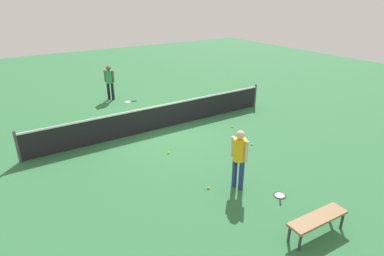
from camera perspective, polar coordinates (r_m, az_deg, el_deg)
ground_plane at (r=12.78m, az=-5.60°, el=-0.09°), size 40.00×40.00×0.00m
court_net at (r=12.59m, az=-5.69°, el=2.01°), size 10.09×0.09×1.07m
player_near_side at (r=8.63m, az=8.35°, el=-4.71°), size 0.42×0.53×1.70m
player_far_side at (r=16.48m, az=-14.41°, el=8.29°), size 0.48×0.48×1.70m
tennis_racket_near_player at (r=8.99m, az=15.29°, el=-11.52°), size 0.53×0.53×0.03m
tennis_racket_far_player at (r=16.13m, az=-11.21°, el=4.57°), size 0.61×0.38×0.03m
tennis_ball_near_player at (r=8.97m, az=2.90°, el=-10.52°), size 0.07×0.07×0.07m
tennis_ball_by_net at (r=10.79m, az=-4.23°, el=-4.38°), size 0.07×0.07×0.07m
tennis_ball_midcourt at (r=11.54m, az=10.51°, el=-2.84°), size 0.07×0.07×0.07m
tennis_ball_baseline at (r=12.91m, az=7.14°, el=0.23°), size 0.07×0.07×0.07m
courtside_bench at (r=7.77m, az=21.38°, el=-14.85°), size 1.52×0.47×0.48m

